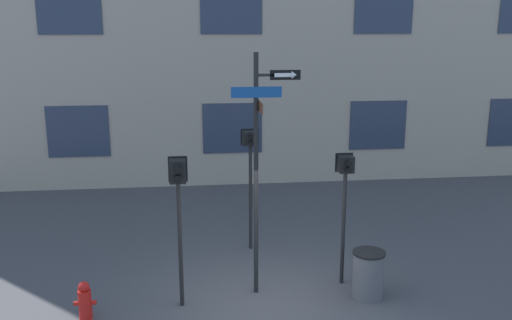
{
  "coord_description": "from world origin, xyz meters",
  "views": [
    {
      "loc": [
        -1.31,
        -9.6,
        5.22
      ],
      "look_at": [
        -0.12,
        0.66,
        2.69
      ],
      "focal_mm": 40.0,
      "sensor_mm": 36.0,
      "label": 1
    }
  ],
  "objects_px": {
    "street_sign_pole": "(259,157)",
    "fire_hydrant": "(85,301)",
    "trash_bin": "(368,274)",
    "pedestrian_signal_left": "(178,192)",
    "pedestrian_signal_across": "(250,157)",
    "pedestrian_signal_right": "(345,186)"
  },
  "relations": [
    {
      "from": "street_sign_pole",
      "to": "fire_hydrant",
      "type": "xyz_separation_m",
      "value": [
        -3.23,
        -0.66,
        -2.41
      ]
    },
    {
      "from": "street_sign_pole",
      "to": "trash_bin",
      "type": "height_order",
      "value": "street_sign_pole"
    },
    {
      "from": "pedestrian_signal_left",
      "to": "trash_bin",
      "type": "height_order",
      "value": "pedestrian_signal_left"
    },
    {
      "from": "street_sign_pole",
      "to": "pedestrian_signal_left",
      "type": "height_order",
      "value": "street_sign_pole"
    },
    {
      "from": "pedestrian_signal_across",
      "to": "trash_bin",
      "type": "xyz_separation_m",
      "value": [
        1.99,
        -2.66,
        -1.75
      ]
    },
    {
      "from": "fire_hydrant",
      "to": "pedestrian_signal_right",
      "type": "bearing_deg",
      "value": 9.94
    },
    {
      "from": "pedestrian_signal_right",
      "to": "trash_bin",
      "type": "distance_m",
      "value": 1.75
    },
    {
      "from": "trash_bin",
      "to": "pedestrian_signal_right",
      "type": "bearing_deg",
      "value": 117.91
    },
    {
      "from": "fire_hydrant",
      "to": "trash_bin",
      "type": "relative_size",
      "value": 0.76
    },
    {
      "from": "pedestrian_signal_across",
      "to": "pedestrian_signal_right",
      "type": "bearing_deg",
      "value": -50.7
    },
    {
      "from": "pedestrian_signal_left",
      "to": "street_sign_pole",
      "type": "bearing_deg",
      "value": 14.02
    },
    {
      "from": "street_sign_pole",
      "to": "trash_bin",
      "type": "relative_size",
      "value": 5.0
    },
    {
      "from": "trash_bin",
      "to": "street_sign_pole",
      "type": "bearing_deg",
      "value": 167.96
    },
    {
      "from": "pedestrian_signal_across",
      "to": "fire_hydrant",
      "type": "xyz_separation_m",
      "value": [
        -3.29,
        -2.89,
        -1.88
      ]
    },
    {
      "from": "pedestrian_signal_across",
      "to": "fire_hydrant",
      "type": "height_order",
      "value": "pedestrian_signal_across"
    },
    {
      "from": "pedestrian_signal_right",
      "to": "fire_hydrant",
      "type": "xyz_separation_m",
      "value": [
        -4.95,
        -0.87,
        -1.72
      ]
    },
    {
      "from": "pedestrian_signal_right",
      "to": "pedestrian_signal_across",
      "type": "relative_size",
      "value": 0.95
    },
    {
      "from": "pedestrian_signal_left",
      "to": "trash_bin",
      "type": "xyz_separation_m",
      "value": [
        3.57,
        -0.06,
        -1.75
      ]
    },
    {
      "from": "pedestrian_signal_left",
      "to": "trash_bin",
      "type": "relative_size",
      "value": 3.05
    },
    {
      "from": "street_sign_pole",
      "to": "trash_bin",
      "type": "xyz_separation_m",
      "value": [
        2.06,
        -0.44,
        -2.29
      ]
    },
    {
      "from": "pedestrian_signal_left",
      "to": "fire_hydrant",
      "type": "xyz_separation_m",
      "value": [
        -1.72,
        -0.29,
        -1.88
      ]
    },
    {
      "from": "fire_hydrant",
      "to": "trash_bin",
      "type": "xyz_separation_m",
      "value": [
        5.29,
        0.22,
        0.13
      ]
    }
  ]
}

